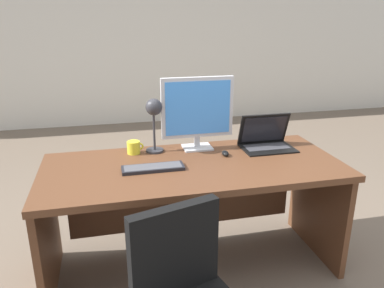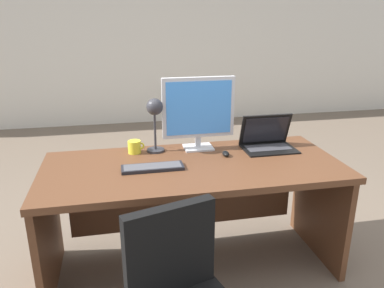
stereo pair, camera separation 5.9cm
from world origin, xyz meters
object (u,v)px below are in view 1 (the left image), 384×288
mouse (225,153)px  desk_lamp (154,114)px  keyboard (153,168)px  desk (192,190)px  laptop (265,137)px  coffee_mug (134,147)px  monitor (197,110)px

mouse → desk_lamp: 0.54m
keyboard → mouse: 0.51m
desk → laptop: 0.65m
coffee_mug → monitor: bearing=0.4°
laptop → desk: bearing=-164.6°
keyboard → desk_lamp: 0.39m
desk → keyboard: (-0.26, -0.08, 0.21)m
laptop → desk_lamp: (-0.77, 0.06, 0.20)m
desk_lamp → desk: bearing=-46.2°
laptop → keyboard: bearing=-164.2°
monitor → laptop: bearing=-9.5°
keyboard → coffee_mug: size_ratio=3.35×
keyboard → desk_lamp: size_ratio=1.00×
monitor → keyboard: size_ratio=1.33×
keyboard → desk: bearing=16.7°
keyboard → desk_lamp: (0.05, 0.29, 0.26)m
desk → laptop: laptop is taller
laptop → desk_lamp: size_ratio=0.96×
coffee_mug → mouse: bearing=-17.4°
desk_lamp → keyboard: bearing=-100.4°
laptop → desk_lamp: 0.80m
laptop → coffee_mug: laptop is taller
desk_lamp → mouse: bearing=-20.3°
keyboard → mouse: size_ratio=4.89×
desk → desk_lamp: 0.56m
desk → coffee_mug: 0.48m
desk → keyboard: size_ratio=4.98×
monitor → keyboard: (-0.35, -0.31, -0.27)m
desk → mouse: 0.33m
desk_lamp → coffee_mug: desk_lamp is taller
desk → coffee_mug: coffee_mug is taller
mouse → desk_lamp: size_ratio=0.21×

